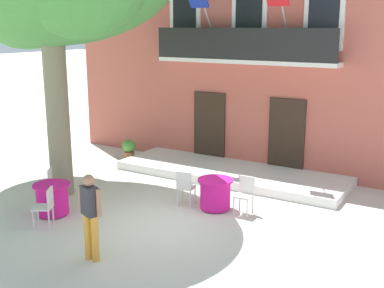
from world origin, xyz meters
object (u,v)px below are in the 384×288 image
cafe_table_near_tree (215,194)px  cafe_chair_near_tree_0 (185,186)px  cafe_chair_middle_0 (46,205)px  cafe_chair_middle_1 (55,183)px  ground_planter_left (129,148)px  pedestrian_near_entrance (90,212)px  cafe_chair_near_tree_1 (245,193)px  cafe_table_middle (52,199)px

cafe_table_near_tree → cafe_chair_near_tree_0: (-0.72, -0.22, 0.14)m
cafe_chair_middle_0 → cafe_chair_middle_1: 1.51m
cafe_table_near_tree → ground_planter_left: 5.24m
cafe_table_near_tree → cafe_chair_middle_0: bearing=-132.6°
ground_planter_left → pedestrian_near_entrance: (3.86, -6.06, 0.58)m
cafe_chair_middle_0 → pedestrian_near_entrance: pedestrian_near_entrance is taller
cafe_chair_near_tree_1 → cafe_chair_near_tree_0: bearing=-168.1°
cafe_table_middle → ground_planter_left: 5.03m
cafe_chair_near_tree_0 → pedestrian_near_entrance: bearing=-90.5°
cafe_table_middle → cafe_chair_near_tree_0: bearing=40.9°
cafe_table_near_tree → ground_planter_left: size_ratio=1.25×
cafe_chair_near_tree_0 → cafe_chair_near_tree_1: same height
cafe_table_middle → cafe_chair_middle_0: cafe_chair_middle_0 is taller
cafe_table_middle → cafe_table_near_tree: bearing=36.4°
cafe_chair_near_tree_0 → cafe_chair_near_tree_1: size_ratio=1.00×
cafe_table_near_tree → cafe_table_middle: 3.88m
cafe_table_near_tree → pedestrian_near_entrance: size_ratio=0.51×
ground_planter_left → cafe_table_middle: bearing=-72.8°
cafe_chair_middle_1 → cafe_chair_near_tree_0: bearing=27.5°
cafe_chair_near_tree_1 → ground_planter_left: size_ratio=1.32×
cafe_chair_middle_1 → cafe_chair_middle_0: bearing=-50.8°
cafe_chair_near_tree_0 → cafe_table_middle: cafe_chair_near_tree_0 is taller
cafe_chair_near_tree_0 → ground_planter_left: 4.75m
cafe_table_middle → cafe_chair_near_tree_1: bearing=31.7°
cafe_table_near_tree → cafe_chair_near_tree_1: cafe_chair_near_tree_1 is taller
cafe_chair_near_tree_0 → ground_planter_left: cafe_chair_near_tree_0 is taller
ground_planter_left → pedestrian_near_entrance: bearing=-57.5°
cafe_chair_middle_0 → ground_planter_left: cafe_chair_middle_0 is taller
cafe_chair_near_tree_0 → cafe_chair_near_tree_1: 1.50m
cafe_table_middle → cafe_chair_middle_1: (-0.50, 0.57, 0.14)m
cafe_chair_near_tree_1 → pedestrian_near_entrance: pedestrian_near_entrance is taller
cafe_table_middle → pedestrian_near_entrance: bearing=-27.9°
cafe_table_middle → cafe_chair_middle_1: cafe_chair_middle_1 is taller
cafe_chair_near_tree_0 → pedestrian_near_entrance: pedestrian_near_entrance is taller
cafe_chair_middle_0 → pedestrian_near_entrance: bearing=-18.7°
cafe_chair_near_tree_0 → cafe_chair_near_tree_1: (1.47, 0.31, 0.00)m
cafe_chair_middle_0 → ground_planter_left: 5.75m
cafe_chair_middle_1 → cafe_table_middle: bearing=-48.6°
cafe_chair_near_tree_0 → cafe_table_middle: (-2.40, -2.08, -0.14)m
cafe_chair_near_tree_1 → cafe_chair_middle_0: bearing=-138.8°
cafe_chair_near_tree_1 → cafe_table_middle: cafe_chair_near_tree_1 is taller
cafe_chair_middle_0 → pedestrian_near_entrance: 2.07m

